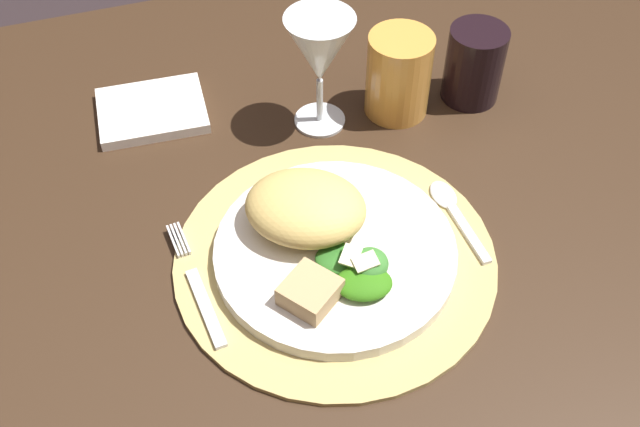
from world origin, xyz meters
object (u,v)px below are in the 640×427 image
at_px(dining_table, 329,293).
at_px(dinner_plate, 335,252).
at_px(spoon, 451,206).
at_px(wine_glass, 320,53).
at_px(amber_tumbler, 399,75).
at_px(napkin, 152,111).
at_px(fork, 198,288).
at_px(dark_tumbler, 474,64).

relative_size(dining_table, dinner_plate, 4.71).
xyz_separation_m(spoon, wine_glass, (-0.09, 0.19, 0.10)).
xyz_separation_m(dinner_plate, spoon, (0.14, 0.02, -0.01)).
height_order(wine_glass, amber_tumbler, wine_glass).
height_order(spoon, wine_glass, wine_glass).
bearing_deg(dinner_plate, amber_tumbler, 53.50).
xyz_separation_m(dinner_plate, napkin, (-0.14, 0.29, -0.01)).
xyz_separation_m(fork, amber_tumbler, (0.30, 0.20, 0.04)).
relative_size(dining_table, napkin, 9.06).
height_order(napkin, dark_tumbler, dark_tumbler).
xyz_separation_m(dining_table, amber_tumbler, (0.14, 0.14, 0.20)).
bearing_deg(spoon, napkin, 137.06).
bearing_deg(wine_glass, spoon, -64.30).
bearing_deg(amber_tumbler, dining_table, -133.70).
bearing_deg(amber_tumbler, dark_tumbler, -3.12).
xyz_separation_m(napkin, amber_tumbler, (0.29, -0.08, 0.05)).
distance_m(wine_glass, dark_tumbler, 0.21).
xyz_separation_m(spoon, dark_tumbler, (0.11, 0.18, 0.04)).
bearing_deg(napkin, spoon, -42.94).
bearing_deg(dark_tumbler, napkin, 167.08).
distance_m(fork, dark_tumbler, 0.44).
distance_m(napkin, amber_tumbler, 0.31).
distance_m(dinner_plate, amber_tumbler, 0.26).
bearing_deg(spoon, dark_tumbler, 58.60).
relative_size(dinner_plate, spoon, 2.02).
bearing_deg(fork, spoon, 4.24).
bearing_deg(napkin, dinner_plate, -63.95).
relative_size(dinner_plate, napkin, 1.92).
relative_size(dinner_plate, amber_tumbler, 2.37).
bearing_deg(wine_glass, dinner_plate, -104.11).
relative_size(fork, spoon, 1.33).
height_order(napkin, wine_glass, wine_glass).
bearing_deg(spoon, amber_tumbler, 87.50).
bearing_deg(napkin, amber_tumbler, -16.10).
bearing_deg(wine_glass, dining_table, -104.10).
distance_m(spoon, dark_tumbler, 0.21).
height_order(amber_tumbler, dark_tumbler, amber_tumbler).
relative_size(fork, wine_glass, 1.11).
height_order(dining_table, spoon, spoon).
bearing_deg(amber_tumbler, fork, -145.70).
xyz_separation_m(dining_table, dinner_plate, (-0.02, -0.06, 0.16)).
bearing_deg(dining_table, fork, -159.48).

